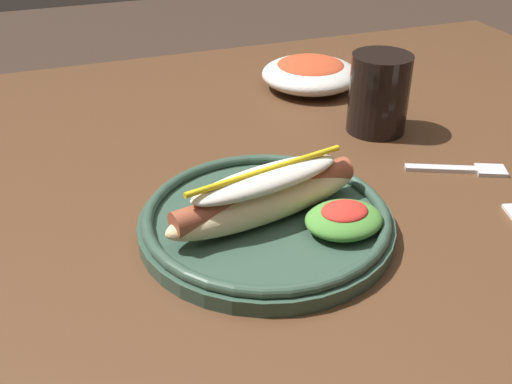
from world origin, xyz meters
name	(u,v)px	position (x,y,z in m)	size (l,w,h in m)	color
dining_table	(207,251)	(0.00, 0.00, 0.66)	(1.50, 0.98, 0.74)	#51331E
hot_dog_plate	(270,214)	(0.04, -0.10, 0.76)	(0.26, 0.26, 0.08)	#334C3D
fork	(464,169)	(0.31, -0.06, 0.74)	(0.12, 0.07, 0.00)	silver
soda_cup	(379,94)	(0.27, 0.08, 0.79)	(0.08, 0.08, 0.11)	black
side_bowl	(310,73)	(0.25, 0.25, 0.76)	(0.15, 0.15, 0.05)	silver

